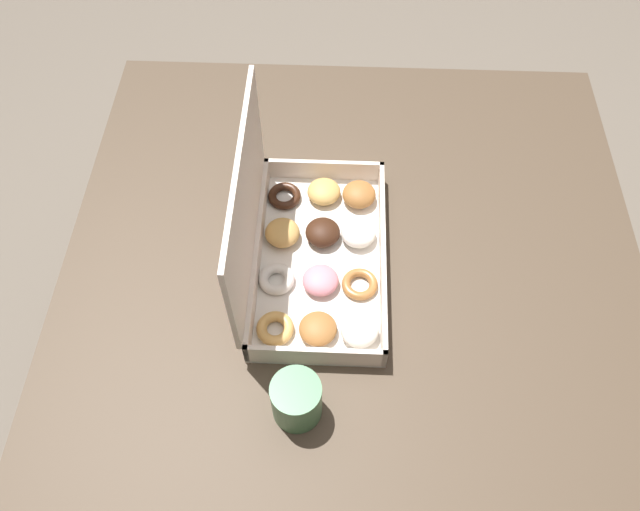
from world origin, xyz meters
name	(u,v)px	position (x,y,z in m)	size (l,w,h in m)	color
ground_plane	(341,397)	(0.00, 0.00, 0.00)	(8.00, 8.00, 0.00)	#6B6054
dining_table	(351,279)	(0.00, 0.00, 0.63)	(0.98, 1.02, 0.73)	#4C3D2D
donut_box	(306,245)	(-0.03, 0.08, 0.78)	(0.39, 0.23, 0.27)	silver
coffee_mug	(296,400)	(-0.29, 0.08, 0.77)	(0.08, 0.08, 0.08)	#4C8456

